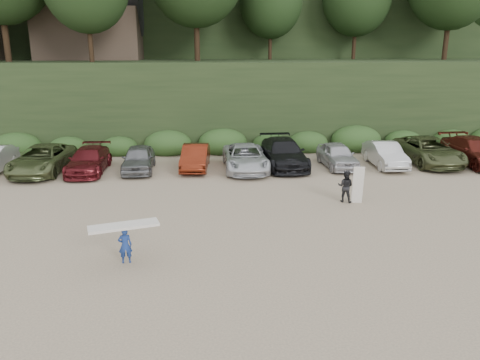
{
  "coord_description": "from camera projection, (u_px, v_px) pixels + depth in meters",
  "views": [
    {
      "loc": [
        -3.34,
        -16.91,
        6.98
      ],
      "look_at": [
        -1.63,
        3.0,
        1.3
      ],
      "focal_mm": 35.0,
      "sensor_mm": 36.0,
      "label": 1
    }
  ],
  "objects": [
    {
      "name": "adult_surfer",
      "position": [
        347.0,
        186.0,
        21.71
      ],
      "size": [
        1.21,
        0.85,
        1.77
      ],
      "color": "black",
      "rests_on": "ground"
    },
    {
      "name": "ground",
      "position": [
        288.0,
        232.0,
        18.39
      ],
      "size": [
        120.0,
        120.0,
        0.0
      ],
      "primitive_type": "plane",
      "color": "tan",
      "rests_on": "ground"
    },
    {
      "name": "parked_cars",
      "position": [
        244.0,
        156.0,
        27.78
      ],
      "size": [
        33.93,
        6.33,
        1.65
      ],
      "color": "#ADADB2",
      "rests_on": "ground"
    },
    {
      "name": "child_surfer",
      "position": [
        124.0,
        237.0,
        15.49
      ],
      "size": [
        2.37,
        1.24,
        1.37
      ],
      "color": "navy",
      "rests_on": "ground"
    },
    {
      "name": "hillside_backdrop",
      "position": [
        226.0,
        6.0,
        49.72
      ],
      "size": [
        90.0,
        41.5,
        28.0
      ],
      "color": "black",
      "rests_on": "ground"
    }
  ]
}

